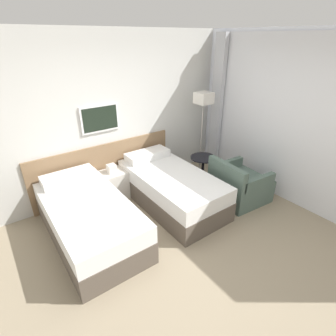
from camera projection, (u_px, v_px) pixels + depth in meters
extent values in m
plane|color=gray|center=(191.00, 255.00, 3.44)|extent=(16.00, 16.00, 0.00)
cube|color=silver|center=(110.00, 118.00, 4.38)|extent=(10.00, 0.06, 2.70)
cube|color=#846647|center=(106.00, 169.00, 4.64)|extent=(2.56, 0.04, 0.93)
cube|color=white|center=(100.00, 119.00, 4.23)|extent=(0.64, 0.03, 0.44)
cube|color=black|center=(100.00, 119.00, 4.22)|extent=(0.58, 0.01, 0.38)
cube|color=white|center=(319.00, 128.00, 3.89)|extent=(0.06, 4.62, 2.70)
cube|color=silver|center=(317.00, 130.00, 3.88)|extent=(0.03, 4.25, 2.64)
cube|color=#B7BAC1|center=(217.00, 106.00, 5.25)|extent=(0.10, 0.24, 2.64)
cube|color=brown|center=(91.00, 227.00, 3.68)|extent=(0.98, 1.93, 0.33)
cube|color=white|center=(88.00, 210.00, 3.55)|extent=(0.97, 1.91, 0.25)
cube|color=white|center=(69.00, 177.00, 4.00)|extent=(0.79, 0.34, 0.13)
cube|color=brown|center=(172.00, 195.00, 4.43)|extent=(0.98, 1.93, 0.33)
cube|color=white|center=(172.00, 180.00, 4.30)|extent=(0.97, 1.91, 0.25)
cube|color=white|center=(147.00, 155.00, 4.75)|extent=(0.79, 0.34, 0.13)
cube|color=beige|center=(113.00, 185.00, 4.55)|extent=(0.47, 0.38, 0.51)
cube|color=silver|center=(112.00, 169.00, 4.41)|extent=(0.14, 0.14, 0.14)
cylinder|color=#9E9993|center=(199.00, 172.00, 5.52)|extent=(0.24, 0.24, 0.02)
cylinder|color=#9E9993|center=(201.00, 140.00, 5.20)|extent=(0.02, 0.02, 1.43)
cube|color=silver|center=(204.00, 98.00, 4.83)|extent=(0.28, 0.28, 0.21)
cylinder|color=black|center=(201.00, 186.00, 5.01)|extent=(0.30, 0.30, 0.01)
cylinder|color=black|center=(202.00, 172.00, 4.88)|extent=(0.05, 0.05, 0.58)
cylinder|color=black|center=(203.00, 158.00, 4.74)|extent=(0.47, 0.47, 0.02)
cube|color=#4C6056|center=(240.00, 188.00, 4.57)|extent=(0.88, 0.88, 0.40)
cube|color=#4C6056|center=(227.00, 174.00, 4.23)|extent=(0.17, 0.82, 0.36)
cube|color=#4C6056|center=(259.00, 182.00, 4.16)|extent=(0.70, 0.15, 0.18)
cube|color=#4C6056|center=(227.00, 165.00, 4.71)|extent=(0.70, 0.15, 0.18)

